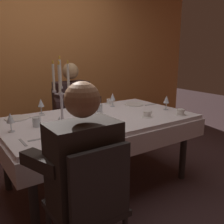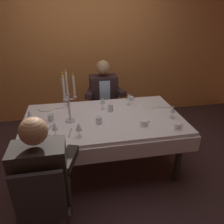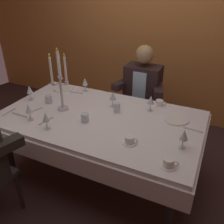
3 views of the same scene
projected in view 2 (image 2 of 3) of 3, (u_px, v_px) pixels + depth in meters
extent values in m
plane|color=#3E2A2B|center=(104.00, 165.00, 2.94)|extent=(12.00, 12.00, 0.00)
cube|color=#DA8543|center=(89.00, 45.00, 3.82)|extent=(6.00, 0.12, 2.70)
cube|color=white|center=(103.00, 119.00, 2.62)|extent=(1.90, 1.10, 0.04)
cube|color=white|center=(104.00, 127.00, 2.67)|extent=(1.94, 1.14, 0.18)
cylinder|color=#2B2726|center=(32.00, 175.00, 2.27)|extent=(0.07, 0.07, 0.70)
cylinder|color=#2B2726|center=(179.00, 157.00, 2.54)|extent=(0.07, 0.07, 0.70)
cylinder|color=#2B2726|center=(41.00, 133.00, 3.03)|extent=(0.07, 0.07, 0.70)
cylinder|color=#2B2726|center=(153.00, 123.00, 3.30)|extent=(0.07, 0.07, 0.70)
cylinder|color=silver|center=(70.00, 121.00, 2.52)|extent=(0.11, 0.11, 0.02)
cylinder|color=silver|center=(69.00, 109.00, 2.45)|extent=(0.02, 0.02, 0.28)
cylinder|color=silver|center=(68.00, 94.00, 2.38)|extent=(0.04, 0.04, 0.02)
cylinder|color=white|center=(67.00, 83.00, 2.32)|extent=(0.02, 0.02, 0.23)
ellipsoid|color=yellow|center=(66.00, 71.00, 2.26)|extent=(0.02, 0.02, 0.03)
cylinder|color=silver|center=(72.00, 99.00, 2.41)|extent=(0.07, 0.01, 0.01)
cylinder|color=silver|center=(75.00, 97.00, 2.41)|extent=(0.04, 0.04, 0.02)
cylinder|color=white|center=(74.00, 86.00, 2.35)|extent=(0.02, 0.02, 0.23)
ellipsoid|color=yellow|center=(73.00, 74.00, 2.29)|extent=(0.02, 0.02, 0.03)
cylinder|color=silver|center=(67.00, 98.00, 2.43)|extent=(0.05, 0.07, 0.01)
cylinder|color=silver|center=(65.00, 96.00, 2.44)|extent=(0.04, 0.04, 0.02)
cylinder|color=white|center=(64.00, 85.00, 2.39)|extent=(0.02, 0.02, 0.23)
ellipsoid|color=yellow|center=(62.00, 73.00, 2.33)|extent=(0.02, 0.02, 0.03)
cylinder|color=silver|center=(67.00, 101.00, 2.37)|extent=(0.05, 0.07, 0.01)
cylinder|color=silver|center=(65.00, 100.00, 2.33)|extent=(0.04, 0.04, 0.02)
cylinder|color=white|center=(63.00, 89.00, 2.27)|extent=(0.02, 0.02, 0.23)
ellipsoid|color=yellow|center=(62.00, 77.00, 2.22)|extent=(0.02, 0.02, 0.03)
cylinder|color=white|center=(150.00, 105.00, 2.94)|extent=(0.23, 0.23, 0.01)
cylinder|color=white|center=(47.00, 108.00, 2.85)|extent=(0.24, 0.24, 0.01)
cylinder|color=silver|center=(129.00, 104.00, 2.96)|extent=(0.06, 0.06, 0.00)
cylinder|color=silver|center=(129.00, 102.00, 2.94)|extent=(0.01, 0.01, 0.07)
cone|color=silver|center=(129.00, 96.00, 2.91)|extent=(0.07, 0.07, 0.08)
cylinder|color=silver|center=(171.00, 118.00, 2.60)|extent=(0.06, 0.06, 0.00)
cylinder|color=silver|center=(172.00, 115.00, 2.59)|extent=(0.01, 0.01, 0.07)
cone|color=silver|center=(173.00, 109.00, 2.55)|extent=(0.07, 0.07, 0.08)
cylinder|color=silver|center=(56.00, 136.00, 2.23)|extent=(0.06, 0.06, 0.00)
cylinder|color=silver|center=(55.00, 133.00, 2.21)|extent=(0.01, 0.01, 0.07)
cone|color=silver|center=(55.00, 126.00, 2.18)|extent=(0.07, 0.07, 0.08)
cylinder|color=silver|center=(79.00, 137.00, 2.22)|extent=(0.06, 0.06, 0.00)
cylinder|color=silver|center=(79.00, 133.00, 2.20)|extent=(0.01, 0.01, 0.07)
cone|color=silver|center=(79.00, 127.00, 2.17)|extent=(0.07, 0.07, 0.08)
cylinder|color=#E0D172|center=(79.00, 129.00, 2.18)|extent=(0.04, 0.04, 0.03)
cylinder|color=silver|center=(31.00, 123.00, 2.48)|extent=(0.06, 0.06, 0.00)
cylinder|color=silver|center=(31.00, 120.00, 2.46)|extent=(0.01, 0.01, 0.07)
cone|color=silver|center=(30.00, 114.00, 2.43)|extent=(0.07, 0.07, 0.08)
cylinder|color=silver|center=(103.00, 109.00, 2.83)|extent=(0.06, 0.06, 0.00)
cylinder|color=silver|center=(103.00, 106.00, 2.81)|extent=(0.01, 0.01, 0.07)
cone|color=silver|center=(103.00, 100.00, 2.78)|extent=(0.07, 0.07, 0.08)
cylinder|color=maroon|center=(103.00, 102.00, 2.79)|extent=(0.04, 0.04, 0.03)
cylinder|color=silver|center=(68.00, 105.00, 2.95)|extent=(0.06, 0.06, 0.00)
cylinder|color=silver|center=(68.00, 102.00, 2.93)|extent=(0.01, 0.01, 0.07)
cone|color=silver|center=(67.00, 97.00, 2.89)|extent=(0.07, 0.07, 0.08)
cylinder|color=maroon|center=(67.00, 98.00, 2.90)|extent=(0.04, 0.04, 0.03)
cylinder|color=silver|center=(51.00, 117.00, 2.52)|extent=(0.07, 0.07, 0.08)
cylinder|color=silver|center=(110.00, 108.00, 2.75)|extent=(0.06, 0.06, 0.10)
cylinder|color=silver|center=(99.00, 120.00, 2.46)|extent=(0.07, 0.07, 0.08)
cylinder|color=white|center=(130.00, 100.00, 3.09)|extent=(0.12, 0.12, 0.01)
cylinder|color=white|center=(130.00, 98.00, 3.08)|extent=(0.08, 0.08, 0.05)
torus|color=white|center=(133.00, 98.00, 3.09)|extent=(0.04, 0.01, 0.04)
cylinder|color=white|center=(143.00, 125.00, 2.44)|extent=(0.12, 0.12, 0.01)
cylinder|color=white|center=(144.00, 123.00, 2.42)|extent=(0.08, 0.08, 0.05)
torus|color=white|center=(148.00, 122.00, 2.43)|extent=(0.04, 0.01, 0.04)
cylinder|color=white|center=(177.00, 128.00, 2.37)|extent=(0.12, 0.12, 0.01)
cylinder|color=white|center=(177.00, 126.00, 2.36)|extent=(0.08, 0.08, 0.05)
torus|color=white|center=(182.00, 125.00, 2.37)|extent=(0.04, 0.01, 0.04)
cube|color=#B7B7BC|center=(49.00, 129.00, 2.36)|extent=(0.07, 0.17, 0.01)
cube|color=#B7B7BC|center=(40.00, 136.00, 2.22)|extent=(0.19, 0.02, 0.01)
cube|color=#B7B7BC|center=(62.00, 108.00, 2.86)|extent=(0.17, 0.05, 0.01)
cube|color=#B7B7BC|center=(70.00, 132.00, 2.29)|extent=(0.05, 0.17, 0.01)
cube|color=#B7B7BC|center=(165.00, 107.00, 2.87)|extent=(0.17, 0.03, 0.01)
cube|color=#B7B7BC|center=(27.00, 138.00, 2.20)|extent=(0.02, 0.17, 0.01)
cylinder|color=#2B2726|center=(69.00, 200.00, 2.15)|extent=(0.04, 0.04, 0.42)
cylinder|color=#2B2726|center=(32.00, 205.00, 2.09)|extent=(0.04, 0.04, 0.42)
cube|color=#2B2726|center=(46.00, 200.00, 1.86)|extent=(0.42, 0.42, 0.04)
cube|color=#2B2726|center=(40.00, 197.00, 1.59)|extent=(0.38, 0.04, 0.44)
cube|color=#2B2420|center=(41.00, 174.00, 1.73)|extent=(0.42, 0.26, 0.54)
cube|color=white|center=(43.00, 161.00, 1.84)|extent=(0.16, 0.01, 0.40)
sphere|color=#9E6E4C|center=(33.00, 131.00, 1.56)|extent=(0.21, 0.21, 0.21)
cube|color=#2B2420|center=(69.00, 159.00, 1.84)|extent=(0.19, 0.34, 0.08)
cube|color=#2B2420|center=(14.00, 166.00, 1.77)|extent=(0.19, 0.34, 0.08)
cylinder|color=#2B2726|center=(95.00, 127.00, 3.46)|extent=(0.04, 0.04, 0.42)
cylinder|color=#2B2726|center=(117.00, 125.00, 3.52)|extent=(0.04, 0.04, 0.42)
cylinder|color=#2B2726|center=(92.00, 117.00, 3.78)|extent=(0.04, 0.04, 0.42)
cylinder|color=#2B2726|center=(113.00, 116.00, 3.84)|extent=(0.04, 0.04, 0.42)
cube|color=#2B2726|center=(104.00, 109.00, 3.55)|extent=(0.42, 0.42, 0.04)
cube|color=#2B2726|center=(102.00, 91.00, 3.61)|extent=(0.38, 0.04, 0.44)
cube|color=#2F1F20|center=(104.00, 92.00, 3.42)|extent=(0.42, 0.26, 0.54)
cube|color=#AFD3EF|center=(105.00, 94.00, 3.29)|extent=(0.16, 0.01, 0.40)
sphere|color=tan|center=(103.00, 67.00, 3.24)|extent=(0.21, 0.21, 0.21)
cube|color=#2F1F20|center=(90.00, 93.00, 3.28)|extent=(0.19, 0.34, 0.08)
cube|color=#2F1F20|center=(118.00, 91.00, 3.35)|extent=(0.19, 0.34, 0.08)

